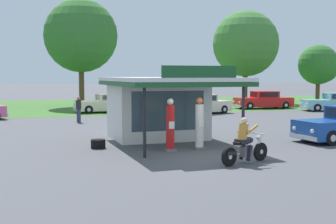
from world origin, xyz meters
name	(u,v)px	position (x,y,z in m)	size (l,w,h in m)	color
ground_plane	(206,156)	(0.00, 0.00, 0.00)	(300.00, 300.00, 0.00)	#4C4C51
grass_verge_strip	(85,106)	(0.00, 30.00, 0.00)	(120.00, 24.00, 0.01)	#3D6B2D
service_station_kiosk	(160,103)	(-0.27, 4.69, 1.70)	(4.91, 7.07, 3.35)	silver
gas_pump_nearside	(170,127)	(-0.90, 1.44, 0.96)	(0.44, 0.44, 2.09)	slate
gas_pump_offside	(199,126)	(0.35, 1.44, 0.97)	(0.44, 0.44, 2.10)	slate
motorcycle_with_rider	(245,144)	(0.64, -1.84, 0.65)	(2.13, 0.97, 1.58)	black
parked_car_back_row_left	(106,104)	(0.43, 21.15, 0.69)	(5.15, 2.28, 1.50)	beige
parked_car_back_row_centre_right	(200,105)	(7.03, 17.22, 0.69)	(5.76, 3.36, 1.53)	beige
parked_car_back_row_far_left	(264,101)	(14.90, 20.85, 0.72)	(5.49, 2.32, 1.58)	red
parked_car_back_row_far_right	(334,103)	(19.09, 16.46, 0.70)	(5.44, 3.00, 1.53)	#7AC6D1
bystander_standing_back_lot	(79,109)	(-2.80, 13.84, 0.87)	(0.34, 0.34, 1.65)	#2D3351
tree_oak_far_right	(246,44)	(17.76, 29.63, 6.52)	(7.28, 7.28, 10.17)	brown
tree_oak_right	(81,36)	(-0.44, 28.89, 6.80)	(7.04, 7.04, 10.34)	brown
tree_oak_far_left	(320,66)	(27.08, 28.89, 4.16)	(4.64, 4.64, 6.61)	brown
spare_tire_stack	(98,144)	(-3.49, 3.04, 0.18)	(0.60, 0.60, 0.36)	black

